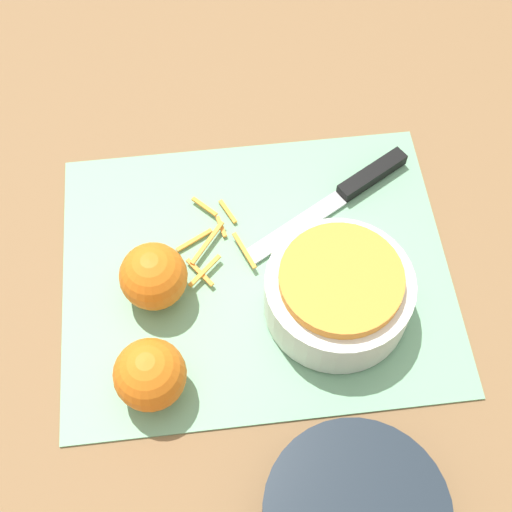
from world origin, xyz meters
TOP-DOWN VIEW (x-y plane):
  - ground_plane at (0.00, 0.00)m, footprint 4.00×4.00m
  - cutting_board at (0.00, 0.00)m, footprint 0.46×0.37m
  - bowl_speckled at (-0.08, 0.06)m, footprint 0.16×0.16m
  - knife at (-0.14, -0.10)m, footprint 0.22×0.14m
  - orange_left at (0.12, 0.02)m, footprint 0.08×0.08m
  - orange_right at (0.13, 0.13)m, footprint 0.08×0.08m
  - peel_pile at (0.05, -0.04)m, footprint 0.09×0.13m

SIDE VIEW (x-z plane):
  - ground_plane at x=0.00m, z-range 0.00..0.00m
  - cutting_board at x=0.00m, z-range 0.00..0.01m
  - peel_pile at x=0.05m, z-range 0.01..0.02m
  - knife at x=-0.14m, z-range 0.00..0.02m
  - bowl_speckled at x=-0.08m, z-range 0.00..0.08m
  - orange_left at x=0.12m, z-range 0.01..0.08m
  - orange_right at x=0.13m, z-range 0.01..0.08m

